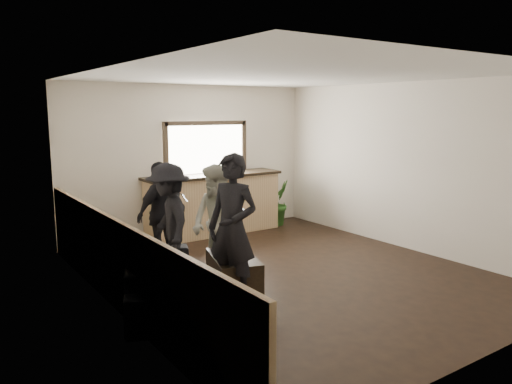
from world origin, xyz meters
TOP-DOWN VIEW (x-y plane):
  - ground at (0.00, 0.00)m, footprint 5.00×6.00m
  - room_shell at (-0.74, 0.00)m, footprint 5.01×6.01m
  - bar_counter at (0.30, 2.70)m, footprint 2.70×0.68m
  - sofa at (-1.94, 0.06)m, footprint 1.57×2.29m
  - coffee_table at (-0.97, -0.04)m, footprint 0.82×1.10m
  - cup_a at (-0.96, 0.12)m, footprint 0.16×0.16m
  - cup_b at (-0.92, -0.19)m, footprint 0.13×0.13m
  - potted_plant at (1.77, 2.59)m, footprint 0.62×0.57m
  - person_a at (-1.20, -0.40)m, footprint 0.67×0.79m
  - person_b at (-1.00, 0.31)m, footprint 0.75×0.89m
  - person_c at (-1.49, 0.78)m, footprint 0.81×1.15m
  - person_d at (-1.30, 1.45)m, footprint 1.00×0.66m

SIDE VIEW (x-z plane):
  - ground at x=0.00m, z-range -0.01..0.01m
  - coffee_table at x=-0.97m, z-range 0.00..0.44m
  - sofa at x=-1.94m, z-range 0.00..0.62m
  - potted_plant at x=1.77m, z-range 0.00..0.93m
  - cup_b at x=-0.92m, z-range 0.44..0.52m
  - cup_a at x=-0.96m, z-range 0.44..0.54m
  - bar_counter at x=0.30m, z-range -0.42..1.71m
  - person_d at x=-1.30m, z-range 0.00..1.58m
  - person_b at x=-1.00m, z-range 0.00..1.62m
  - person_c at x=-1.49m, z-range 0.00..1.63m
  - person_a at x=-1.20m, z-range 0.00..1.83m
  - room_shell at x=-0.74m, z-range 0.07..2.87m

